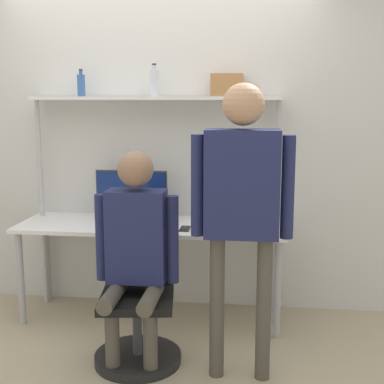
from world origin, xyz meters
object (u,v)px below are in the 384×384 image
(monitor, at_px, (131,193))
(person_standing, at_px, (242,193))
(laptop, at_px, (149,218))
(person_seated, at_px, (136,243))
(bottle_clear, at_px, (154,83))
(office_chair, at_px, (138,320))
(cell_phone, at_px, (185,229))
(storage_box, at_px, (227,85))
(bottle_blue, at_px, (81,85))

(monitor, bearing_deg, person_standing, -47.74)
(laptop, relative_size, person_seated, 0.24)
(laptop, height_order, bottle_clear, bottle_clear)
(bottle_clear, bearing_deg, office_chair, -87.34)
(office_chair, height_order, person_standing, person_standing)
(monitor, height_order, cell_phone, monitor)
(office_chair, bearing_deg, monitor, 105.21)
(person_standing, bearing_deg, cell_phone, 121.62)
(laptop, bearing_deg, office_chair, -85.46)
(person_seated, bearing_deg, monitor, 104.76)
(cell_phone, distance_m, person_seated, 0.65)
(monitor, height_order, storage_box, storage_box)
(laptop, bearing_deg, person_seated, -85.31)
(bottle_blue, xyz_separation_m, bottle_clear, (0.58, 0.00, 0.02))
(storage_box, bearing_deg, person_standing, -81.51)
(laptop, relative_size, person_standing, 0.18)
(cell_phone, distance_m, bottle_clear, 1.13)
(cell_phone, height_order, person_seated, person_seated)
(person_seated, distance_m, bottle_clear, 1.36)
(monitor, distance_m, laptop, 0.32)
(bottle_clear, bearing_deg, monitor, -170.08)
(monitor, relative_size, person_seated, 0.41)
(bottle_blue, bearing_deg, office_chair, -54.84)
(office_chair, xyz_separation_m, storage_box, (0.51, 0.88, 1.51))
(person_seated, relative_size, person_standing, 0.77)
(bottle_blue, relative_size, bottle_clear, 0.85)
(storage_box, bearing_deg, person_seated, -118.76)
(laptop, bearing_deg, person_standing, -47.18)
(storage_box, bearing_deg, laptop, -156.43)
(office_chair, relative_size, person_seated, 0.66)
(monitor, distance_m, cell_phone, 0.58)
(person_seated, relative_size, storage_box, 5.82)
(storage_box, bearing_deg, bottle_blue, 180.00)
(monitor, xyz_separation_m, person_seated, (0.23, -0.89, -0.15))
(laptop, distance_m, bottle_clear, 1.03)
(person_standing, bearing_deg, monitor, 132.26)
(office_chair, distance_m, storage_box, 1.82)
(laptop, height_order, person_seated, person_seated)
(cell_phone, bearing_deg, bottle_blue, 159.56)
(cell_phone, relative_size, office_chair, 0.17)
(person_seated, bearing_deg, bottle_clear, 92.86)
(laptop, xyz_separation_m, bottle_clear, (0.01, 0.25, 1.00))
(person_seated, height_order, storage_box, storage_box)
(person_standing, height_order, bottle_blue, bottle_blue)
(monitor, height_order, bottle_clear, bottle_clear)
(office_chair, distance_m, person_seated, 0.53)
(monitor, height_order, office_chair, monitor)
(bottle_clear, bearing_deg, storage_box, 0.00)
(cell_phone, relative_size, bottle_clear, 0.61)
(laptop, distance_m, storage_box, 1.15)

